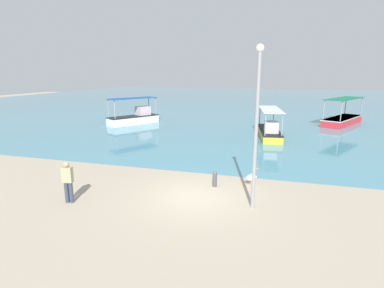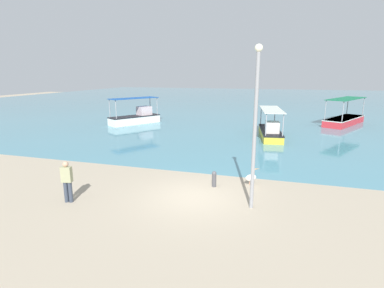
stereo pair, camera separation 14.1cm
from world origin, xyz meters
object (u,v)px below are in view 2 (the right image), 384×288
Objects in this scene: fishing_boat_near_left at (344,119)px; mooring_bollard at (214,178)px; fishing_boat_far_right at (270,131)px; pelican at (251,177)px; fisherman_standing at (67,180)px; fishing_boat_near_right at (136,117)px; lamp_post at (255,121)px.

mooring_bollard is at bearing -113.52° from fishing_boat_near_left.
fishing_boat_far_right is 7.23× the size of pelican.
mooring_bollard is 6.18m from fisherman_standing.
fishing_boat_far_right reaches higher than fisherman_standing.
fishing_boat_near_right is at bearing 127.43° from mooring_bollard.
fishing_boat_near_left is at bearing 51.45° from fishing_boat_far_right.
fisherman_standing is (-6.79, -3.95, 0.53)m from pelican.
fishing_boat_near_left is 27.67m from fisherman_standing.
fishing_boat_near_right is 21.11m from fishing_boat_near_left.
pelican is 3.84m from lamp_post.
fishing_boat_near_right is at bearing 167.07° from fishing_boat_far_right.
fishing_boat_near_left reaches higher than fishing_boat_far_right.
fisherman_standing is at bearing -71.14° from fishing_boat_near_right.
lamp_post is (-7.09, -22.24, 2.83)m from fishing_boat_near_left.
lamp_post is (0.25, -2.40, 2.98)m from pelican.
fishing_boat_far_right is 11.08m from fishing_boat_near_left.
fishing_boat_near_left is at bearing 66.48° from mooring_bollard.
pelican is 7.87m from fisherman_standing.
fishing_boat_near_right is 21.47m from lamp_post.
pelican is at bearing -110.31° from fishing_boat_near_left.
lamp_post is at bearing -84.10° from pelican.
fishing_boat_near_right is 0.88× the size of lamp_post.
fishing_boat_near_right is 0.77× the size of fishing_boat_near_left.
fisherman_standing is at bearing -167.59° from lamp_post.
fisherman_standing is at bearing -115.55° from fishing_boat_far_right.
mooring_bollard is 0.43× the size of fisherman_standing.
mooring_bollard is (11.43, -14.94, -0.27)m from fishing_boat_near_right.
pelican is (-0.44, -11.18, -0.18)m from fishing_boat_far_right.
lamp_post is at bearing 12.41° from fisherman_standing.
fishing_boat_near_right is 18.81m from mooring_bollard.
pelican is at bearing -47.63° from fishing_boat_near_right.
fishing_boat_far_right is 16.77m from fisherman_standing.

